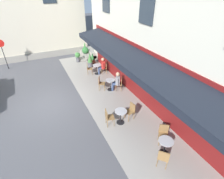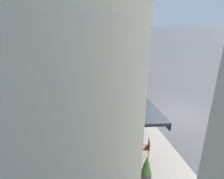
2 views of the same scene
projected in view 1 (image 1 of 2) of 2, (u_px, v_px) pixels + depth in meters
ground_plane at (51, 104)px, 10.03m from camera, size 70.00×70.00×0.00m
sidewalk_cafe_terrace at (129, 121)px, 8.79m from camera, size 20.50×3.20×0.01m
back_alley_steps at (88, 54)px, 16.67m from camera, size 2.40×1.75×0.60m
cafe_table_near_entrance at (165, 145)px, 6.86m from camera, size 0.60×0.60×0.75m
cafe_chair_wicker_near_door at (163, 157)px, 6.33m from camera, size 0.57×0.57×0.91m
cafe_chair_wicker_facing_street at (164, 133)px, 7.36m from camera, size 0.55×0.55×0.91m
cafe_table_mid_terrace at (97, 68)px, 13.21m from camera, size 0.60×0.60×0.75m
cafe_chair_wicker_under_awning at (89, 68)px, 13.10m from camera, size 0.50×0.50×0.91m
cafe_chair_wicker_corner_right at (105, 67)px, 13.23m from camera, size 0.51×0.51×0.91m
cafe_table_streetside at (110, 83)px, 11.16m from camera, size 0.60×0.60×0.75m
cafe_chair_wicker_corner_left at (101, 82)px, 11.16m from camera, size 0.54×0.54×0.91m
cafe_chair_wicker_kerbside at (120, 83)px, 11.09m from camera, size 0.55×0.55×0.91m
cafe_table_far_end at (121, 115)px, 8.44m from camera, size 0.60×0.60×0.75m
cafe_chair_wicker_back_row at (108, 116)px, 8.28m from camera, size 0.47×0.47×0.91m
cafe_chair_wicker_by_window at (131, 110)px, 8.70m from camera, size 0.44×0.44×0.91m
seated_patron_in_grey at (117, 81)px, 11.02m from camera, size 0.62×0.64×1.31m
seated_companion_in_red at (102, 65)px, 13.13m from camera, size 0.63×0.62×1.30m
no_parking_sign at (1, 48)px, 13.32m from camera, size 0.10×0.59×2.60m
potted_plant_by_steps at (90, 60)px, 14.33m from camera, size 0.43×0.43×1.23m
potted_plant_mid_terrace at (85, 48)px, 17.02m from camera, size 0.35×0.35×1.20m
potted_plant_under_sign at (78, 56)px, 15.30m from camera, size 0.47×0.47×0.88m
potted_plant_entrance_left at (93, 58)px, 15.04m from camera, size 0.40×0.40×0.93m
potted_plant_entrance_right at (85, 51)px, 16.25m from camera, size 0.62×0.62×0.98m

